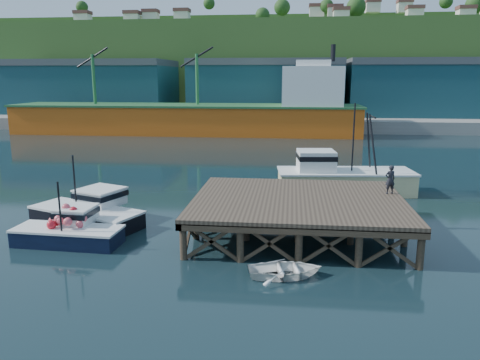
# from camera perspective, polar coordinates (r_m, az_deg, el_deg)

# --- Properties ---
(ground) EXTENTS (300.00, 300.00, 0.00)m
(ground) POSITION_cam_1_polar(r_m,az_deg,el_deg) (28.17, -4.31, -6.05)
(ground) COLOR black
(ground) RESTS_ON ground
(wharf) EXTENTS (12.00, 10.00, 2.62)m
(wharf) POSITION_cam_1_polar(r_m,az_deg,el_deg) (26.98, 7.12, -2.64)
(wharf) COLOR brown
(wharf) RESTS_ON ground
(far_quay) EXTENTS (160.00, 40.00, 2.00)m
(far_quay) POSITION_cam_1_polar(r_m,az_deg,el_deg) (96.71, 3.33, 7.71)
(far_quay) COLOR gray
(far_quay) RESTS_ON ground
(warehouse_left) EXTENTS (32.00, 16.00, 9.00)m
(warehouse_left) POSITION_cam_1_polar(r_m,az_deg,el_deg) (99.67, -17.68, 10.46)
(warehouse_left) COLOR #17474E
(warehouse_left) RESTS_ON far_quay
(warehouse_mid) EXTENTS (28.00, 16.00, 9.00)m
(warehouse_mid) POSITION_cam_1_polar(r_m,az_deg,el_deg) (91.42, 3.21, 10.89)
(warehouse_mid) COLOR #17474E
(warehouse_mid) RESTS_ON far_quay
(warehouse_right) EXTENTS (30.00, 16.00, 9.00)m
(warehouse_right) POSITION_cam_1_polar(r_m,az_deg,el_deg) (94.64, 21.96, 10.08)
(warehouse_right) COLOR #17474E
(warehouse_right) RESTS_ON far_quay
(cargo_ship) EXTENTS (55.50, 10.00, 13.75)m
(cargo_ship) POSITION_cam_1_polar(r_m,az_deg,el_deg) (75.67, -4.02, 8.15)
(cargo_ship) COLOR #DD5D14
(cargo_ship) RESTS_ON ground
(hillside) EXTENTS (220.00, 50.00, 22.00)m
(hillside) POSITION_cam_1_polar(r_m,az_deg,el_deg) (126.37, 4.13, 13.33)
(hillside) COLOR #2D511E
(hillside) RESTS_ON ground
(boat_navy) EXTENTS (5.91, 3.25, 3.63)m
(boat_navy) POSITION_cam_1_polar(r_m,az_deg,el_deg) (27.33, -20.01, -5.77)
(boat_navy) COLOR black
(boat_navy) RESTS_ON ground
(boat_black) EXTENTS (7.71, 6.41, 4.47)m
(boat_black) POSITION_cam_1_polar(r_m,az_deg,el_deg) (30.36, -17.83, -3.64)
(boat_black) COLOR black
(boat_black) RESTS_ON ground
(trawler) EXTENTS (10.77, 4.75, 7.00)m
(trawler) POSITION_cam_1_polar(r_m,az_deg,el_deg) (37.47, 12.36, 0.63)
(trawler) COLOR beige
(trawler) RESTS_ON ground
(dinghy) EXTENTS (3.81, 3.06, 0.70)m
(dinghy) POSITION_cam_1_polar(r_m,az_deg,el_deg) (21.77, 5.54, -10.79)
(dinghy) COLOR white
(dinghy) RESTS_ON ground
(dockworker) EXTENTS (0.72, 0.59, 1.72)m
(dockworker) POSITION_cam_1_polar(r_m,az_deg,el_deg) (29.07, 17.83, 0.06)
(dockworker) COLOR black
(dockworker) RESTS_ON wharf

